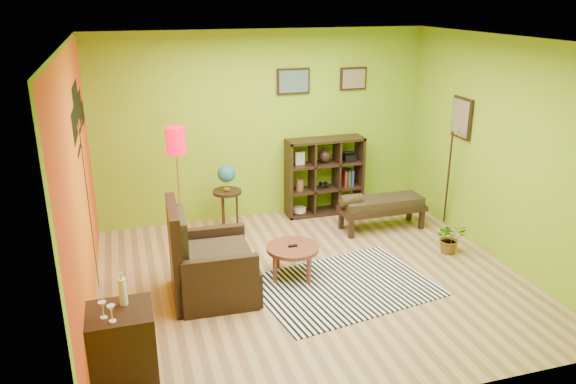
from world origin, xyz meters
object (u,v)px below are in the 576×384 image
object	(u,v)px
coffee_table	(293,251)
armchair	(208,268)
floor_lamp	(176,152)
globe_table	(227,181)
side_cabinet	(122,344)
cube_shelf	(325,176)
bench	(380,205)
potted_plant	(450,241)

from	to	relation	value
coffee_table	armchair	size ratio (longest dim) A/B	0.56
floor_lamp	globe_table	bearing A→B (deg)	33.60
side_cabinet	globe_table	bearing A→B (deg)	63.07
cube_shelf	bench	bearing A→B (deg)	-57.65
globe_table	bench	size ratio (longest dim) A/B	0.78
cube_shelf	potted_plant	world-z (taller)	cube_shelf
coffee_table	floor_lamp	world-z (taller)	floor_lamp
globe_table	side_cabinet	bearing A→B (deg)	-116.93
coffee_table	floor_lamp	size ratio (longest dim) A/B	0.38
coffee_table	globe_table	world-z (taller)	globe_table
coffee_table	armchair	distance (m)	1.07
side_cabinet	cube_shelf	size ratio (longest dim) A/B	0.83
armchair	potted_plant	size ratio (longest dim) A/B	2.67
floor_lamp	potted_plant	world-z (taller)	floor_lamp
floor_lamp	coffee_table	bearing A→B (deg)	-43.18
cube_shelf	potted_plant	distance (m)	2.18
side_cabinet	globe_table	world-z (taller)	globe_table
side_cabinet	globe_table	xyz separation A→B (m)	(1.52, 3.00, 0.42)
floor_lamp	globe_table	size ratio (longest dim) A/B	1.68
side_cabinet	armchair	bearing A→B (deg)	51.89
floor_lamp	potted_plant	xyz separation A→B (m)	(3.39, -1.10, -1.20)
coffee_table	cube_shelf	world-z (taller)	cube_shelf
coffee_table	globe_table	size ratio (longest dim) A/B	0.64
side_cabinet	coffee_table	bearing A→B (deg)	34.83
armchair	floor_lamp	distance (m)	1.66
floor_lamp	bench	size ratio (longest dim) A/B	1.31
armchair	globe_table	size ratio (longest dim) A/B	1.13
armchair	cube_shelf	distance (m)	2.98
bench	potted_plant	distance (m)	1.16
armchair	coffee_table	bearing A→B (deg)	9.65
globe_table	floor_lamp	bearing A→B (deg)	-146.40
armchair	bench	size ratio (longest dim) A/B	0.88
globe_table	cube_shelf	bearing A→B (deg)	9.44
coffee_table	globe_table	distance (m)	1.73
potted_plant	side_cabinet	bearing A→B (deg)	-161.28
bench	floor_lamp	bearing A→B (deg)	177.87
coffee_table	cube_shelf	size ratio (longest dim) A/B	0.53
armchair	potted_plant	bearing A→B (deg)	3.62
coffee_table	potted_plant	distance (m)	2.20
side_cabinet	bench	world-z (taller)	side_cabinet
floor_lamp	bench	bearing A→B (deg)	-2.13
potted_plant	floor_lamp	bearing A→B (deg)	162.03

